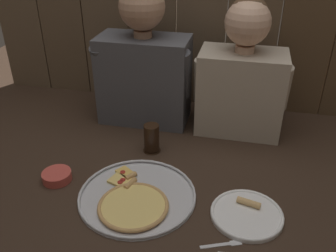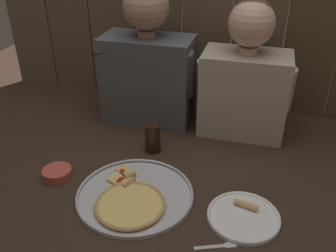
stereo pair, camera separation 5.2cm
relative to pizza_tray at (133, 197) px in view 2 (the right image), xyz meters
name	(u,v)px [view 2 (the right image)]	position (x,y,z in m)	size (l,w,h in m)	color
ground_plane	(168,181)	(0.09, 0.13, -0.01)	(3.20, 3.20, 0.00)	#332319
pizza_tray	(133,197)	(0.00, 0.00, 0.00)	(0.42, 0.42, 0.03)	silver
dinner_plate	(244,216)	(0.38, 0.01, 0.00)	(0.24, 0.24, 0.03)	white
drinking_glass	(153,138)	(-0.03, 0.32, 0.05)	(0.07, 0.07, 0.12)	black
dipping_bowl	(57,173)	(-0.32, 0.04, 0.01)	(0.11, 0.11, 0.04)	#CC4C42
table_fork	(217,246)	(0.32, -0.14, -0.01)	(0.13, 0.06, 0.01)	silver
diner_left	(148,61)	(-0.13, 0.59, 0.29)	(0.45, 0.22, 0.64)	#4C4C51
diner_right	(246,76)	(0.31, 0.59, 0.26)	(0.41, 0.23, 0.59)	#B2A38E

